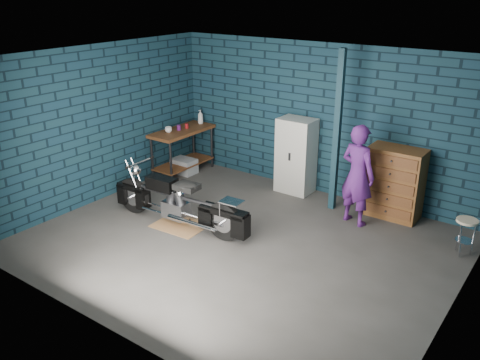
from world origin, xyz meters
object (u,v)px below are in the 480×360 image
object	(u,v)px
workbench	(183,151)
motorcycle	(179,198)
tool_chest	(394,183)
locker	(296,156)
person	(357,175)
shop_stool	(464,237)
storage_bin	(184,166)

from	to	relation	value
workbench	motorcycle	size ratio (longest dim) A/B	0.65
motorcycle	tool_chest	xyz separation A→B (m)	(2.61, 2.33, 0.11)
tool_chest	locker	bearing A→B (deg)	180.00
person	shop_stool	distance (m)	1.78
storage_bin	shop_stool	bearing A→B (deg)	-1.60
locker	storage_bin	bearing A→B (deg)	-168.13
workbench	person	distance (m)	3.78
motorcycle	locker	world-z (taller)	locker
motorcycle	storage_bin	world-z (taller)	motorcycle
motorcycle	person	bearing A→B (deg)	35.08
person	locker	xyz separation A→B (m)	(-1.44, 0.58, -0.13)
person	locker	distance (m)	1.56
shop_stool	workbench	bearing A→B (deg)	178.35
person	storage_bin	bearing A→B (deg)	12.95
workbench	locker	distance (m)	2.39
person	tool_chest	world-z (taller)	person
storage_bin	shop_stool	size ratio (longest dim) A/B	0.88
workbench	locker	size ratio (longest dim) A/B	1.01
workbench	tool_chest	distance (m)	4.20
storage_bin	locker	xyz separation A→B (m)	(2.31, 0.48, 0.54)
motorcycle	locker	size ratio (longest dim) A/B	1.56
motorcycle	shop_stool	distance (m)	4.26
tool_chest	shop_stool	distance (m)	1.48
shop_stool	locker	bearing A→B (deg)	168.52
storage_bin	motorcycle	bearing A→B (deg)	-50.13
storage_bin	shop_stool	xyz separation A→B (m)	(5.44, -0.15, 0.12)
workbench	storage_bin	bearing A→B (deg)	-12.53
motorcycle	person	world-z (taller)	person
workbench	storage_bin	world-z (taller)	workbench
person	tool_chest	xyz separation A→B (m)	(0.40, 0.58, -0.23)
motorcycle	shop_stool	size ratio (longest dim) A/B	3.94
motorcycle	locker	distance (m)	2.46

